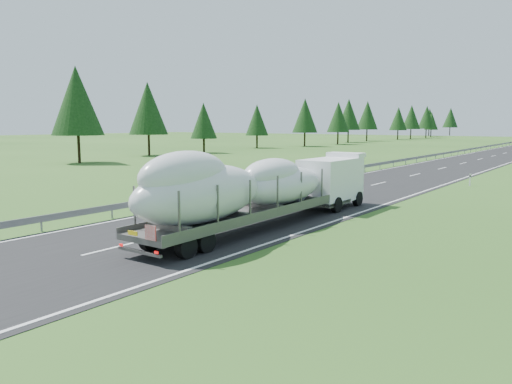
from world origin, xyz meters
The scene contains 4 objects.
ground centered at (0.00, 0.00, 0.00)m, with size 400.00×400.00×0.00m, color #2C531B.
guardrail centered at (-5.30, 99.94, 0.60)m, with size 0.10×400.00×0.76m.
tree_line_left centered at (-43.06, 87.43, 7.13)m, with size 14.69×242.56×12.22m.
boat_truck centered at (2.43, 6.72, 2.03)m, with size 2.60×17.52×3.96m.
Camera 1 is at (16.34, -12.41, 5.01)m, focal length 35.00 mm.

